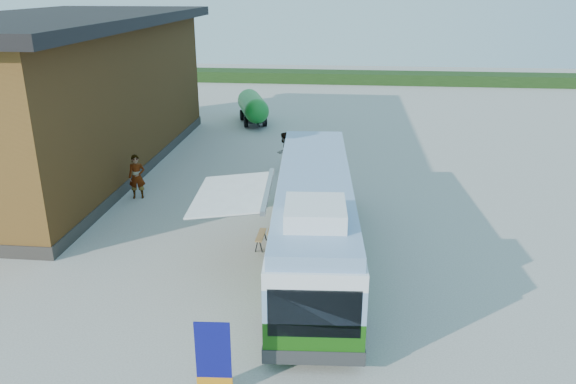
# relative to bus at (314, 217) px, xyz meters

# --- Properties ---
(ground) EXTENTS (100.00, 100.00, 0.00)m
(ground) POSITION_rel_bus_xyz_m (-2.32, -0.69, -1.71)
(ground) COLOR #BCB7AD
(ground) RESTS_ON ground
(barn) EXTENTS (9.60, 21.20, 7.50)m
(barn) POSITION_rel_bus_xyz_m (-12.82, 9.31, 1.88)
(barn) COLOR brown
(barn) RESTS_ON ground
(hedge) EXTENTS (40.00, 3.00, 1.00)m
(hedge) POSITION_rel_bus_xyz_m (5.68, 37.31, -1.21)
(hedge) COLOR #264419
(hedge) RESTS_ON ground
(bus) EXTENTS (3.18, 11.80, 3.59)m
(bus) POSITION_rel_bus_xyz_m (0.00, 0.00, 0.00)
(bus) COLOR #246310
(bus) RESTS_ON ground
(awning) EXTENTS (2.67, 4.04, 0.50)m
(awning) POSITION_rel_bus_xyz_m (-2.45, -0.26, 0.91)
(awning) COLOR white
(awning) RESTS_ON ground
(banner) EXTENTS (0.82, 0.21, 1.89)m
(banner) POSITION_rel_bus_xyz_m (-1.85, -6.59, -0.94)
(banner) COLOR navy
(banner) RESTS_ON ground
(picnic_table) EXTENTS (1.32, 1.18, 0.75)m
(picnic_table) POSITION_rel_bus_xyz_m (-1.41, 1.14, -1.15)
(picnic_table) COLOR #A77F4F
(picnic_table) RESTS_ON ground
(person_a) EXTENTS (0.80, 0.62, 1.95)m
(person_a) POSITION_rel_bus_xyz_m (-8.02, 5.40, -0.74)
(person_a) COLOR #999999
(person_a) RESTS_ON ground
(person_b) EXTENTS (1.14, 1.21, 1.98)m
(person_b) POSITION_rel_bus_xyz_m (-2.06, 9.81, -0.72)
(person_b) COLOR #999999
(person_b) RESTS_ON ground
(slurry_tanker) EXTENTS (2.66, 5.21, 2.00)m
(slurry_tanker) POSITION_rel_bus_xyz_m (-5.29, 19.88, -0.56)
(slurry_tanker) COLOR #178127
(slurry_tanker) RESTS_ON ground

